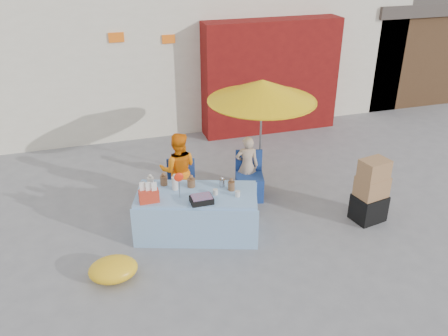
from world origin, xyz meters
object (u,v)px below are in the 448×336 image
object	(u,v)px
chair_left	(181,195)
chair_right	(249,185)
vendor_orange	(178,170)
box_stack	(371,193)
vendor_beige	(247,166)
market_table	(197,212)
umbrella	(262,91)

from	to	relation	value
chair_left	chair_right	distance (m)	1.25
vendor_orange	box_stack	bearing A→B (deg)	168.61
chair_left	chair_right	size ratio (longest dim) A/B	1.00
chair_right	vendor_orange	size ratio (longest dim) A/B	0.63
chair_left	chair_right	world-z (taller)	same
chair_left	vendor_orange	world-z (taller)	vendor_orange
vendor_orange	vendor_beige	bearing A→B (deg)	-165.34
box_stack	market_table	bearing A→B (deg)	170.61
chair_left	box_stack	size ratio (longest dim) A/B	0.76
market_table	vendor_orange	world-z (taller)	vendor_orange
market_table	umbrella	xyz separation A→B (m)	(1.47, 1.10, 1.52)
box_stack	umbrella	bearing A→B (deg)	130.73
vendor_beige	umbrella	world-z (taller)	umbrella
vendor_beige	umbrella	distance (m)	1.37
chair_right	box_stack	size ratio (longest dim) A/B	0.76
vendor_orange	umbrella	xyz separation A→B (m)	(1.55, 0.15, 1.22)
chair_right	vendor_orange	world-z (taller)	vendor_orange
chair_left	chair_right	bearing A→B (deg)	14.66
market_table	box_stack	world-z (taller)	market_table
vendor_beige	vendor_orange	bearing A→B (deg)	14.66
vendor_orange	market_table	bearing A→B (deg)	109.20
vendor_orange	box_stack	xyz separation A→B (m)	(2.90, -1.42, -0.16)
umbrella	market_table	bearing A→B (deg)	-143.27
market_table	vendor_beige	world-z (taller)	market_table
chair_left	box_stack	bearing A→B (deg)	-9.23
market_table	umbrella	size ratio (longest dim) A/B	1.00
chair_left	umbrella	size ratio (longest dim) A/B	0.41
market_table	vendor_orange	bearing A→B (deg)	112.93
vendor_orange	vendor_beige	distance (m)	1.25
vendor_beige	umbrella	size ratio (longest dim) A/B	0.54
market_table	chair_left	world-z (taller)	market_table
market_table	vendor_orange	xyz separation A→B (m)	(-0.08, 0.95, 0.30)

